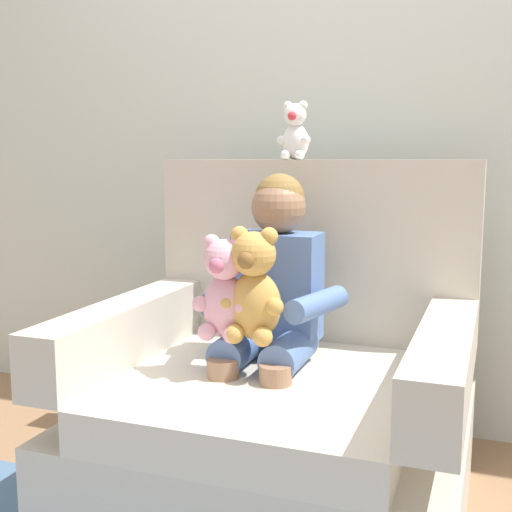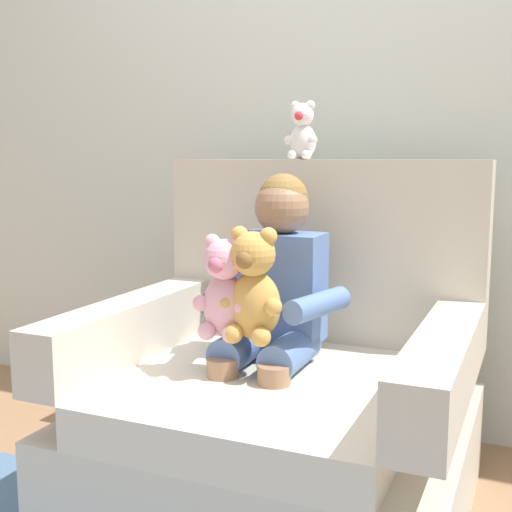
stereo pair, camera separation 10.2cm
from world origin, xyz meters
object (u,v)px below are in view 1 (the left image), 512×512
plush_pink (225,290)px  plush_honey (254,288)px  armchair (282,401)px  seated_child (271,295)px  plush_white_on_backrest (295,133)px

plush_pink → plush_honey: size_ratio=0.92×
plush_pink → armchair: bearing=28.8°
seated_child → plush_pink: (-0.09, -0.16, 0.04)m
armchair → plush_white_on_backrest: size_ratio=5.53×
plush_honey → plush_pink: bearing=-155.2°
plush_pink → plush_white_on_backrest: (0.06, 0.49, 0.46)m
plush_honey → armchair: bearing=93.7°
armchair → plush_honey: bearing=-108.5°
seated_child → plush_pink: bearing=-119.7°
seated_child → plush_white_on_backrest: bearing=93.0°
plush_pink → plush_honey: bearing=-14.2°
plush_honey → plush_white_on_backrest: 0.67m
plush_honey → plush_white_on_backrest: bearing=115.9°
seated_child → plush_white_on_backrest: plush_white_on_backrest is taller
armchair → plush_pink: (-0.13, -0.13, 0.36)m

